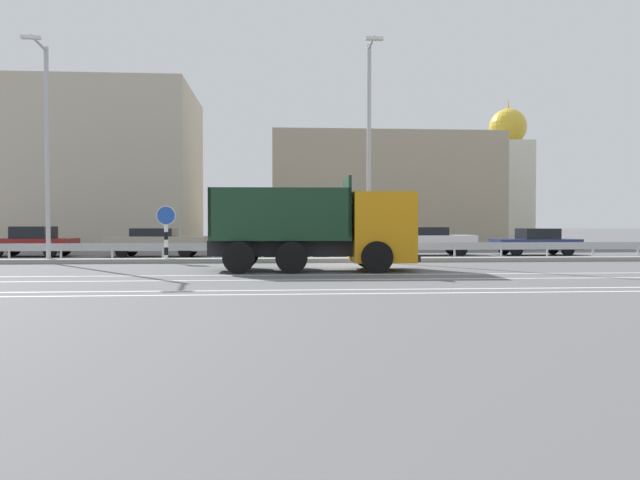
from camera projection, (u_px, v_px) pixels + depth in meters
name	position (u px, v px, depth m)	size (l,w,h in m)	color
ground_plane	(341.00, 264.00, 24.56)	(320.00, 320.00, 0.00)	#565659
lane_strip_0	(314.00, 275.00, 19.55)	(65.63, 0.16, 0.01)	silver
lane_strip_1	(318.00, 280.00, 17.85)	(65.63, 0.16, 0.01)	silver
lane_strip_2	(326.00, 290.00, 15.14)	(65.63, 0.16, 0.01)	silver
lane_strip_3	(330.00, 294.00, 14.27)	(65.63, 0.16, 0.01)	silver
median_island	(337.00, 260.00, 26.09)	(36.10, 1.10, 0.18)	gray
median_guardrail	(335.00, 248.00, 26.89)	(65.63, 0.09, 0.78)	#9EA0A5
dump_truck	(340.00, 232.00, 21.36)	(7.05, 2.85, 3.18)	orange
median_road_sign	(166.00, 232.00, 25.53)	(0.78, 0.16, 2.33)	white
street_lamp_1	(46.00, 143.00, 25.03)	(0.72, 2.31, 8.74)	#ADADB2
street_lamp_2	(369.00, 143.00, 25.90)	(0.71, 1.82, 9.06)	#ADADB2
parked_car_2	(32.00, 242.00, 30.27)	(4.18, 2.12, 1.47)	maroon
parked_car_3	(157.00, 242.00, 30.11)	(4.87, 1.99, 1.38)	gray
parked_car_4	(298.00, 242.00, 30.85)	(4.71, 1.86, 1.35)	gray
parked_car_5	(429.00, 241.00, 31.58)	(4.60, 1.91, 1.42)	silver
parked_car_6	(536.00, 242.00, 31.59)	(4.22, 1.94, 1.36)	navy
background_building_0	(93.00, 169.00, 45.22)	(14.49, 11.89, 11.16)	#B7AD99
background_building_1	(378.00, 192.00, 47.99)	(16.18, 11.84, 8.00)	tan
church_tower	(508.00, 177.00, 54.68)	(3.60, 3.60, 12.53)	silver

